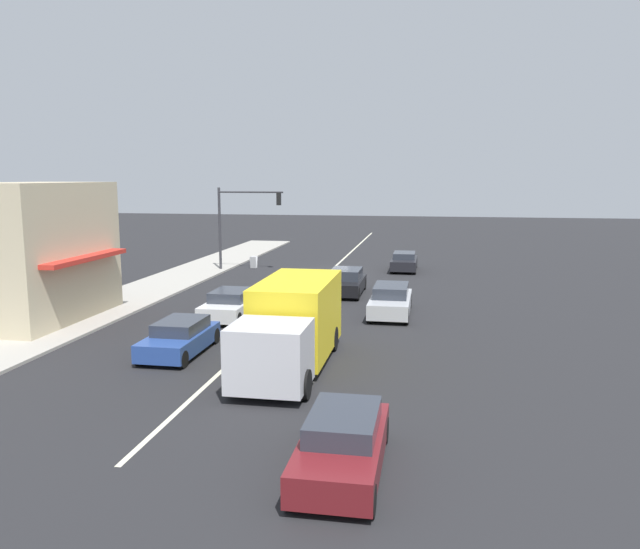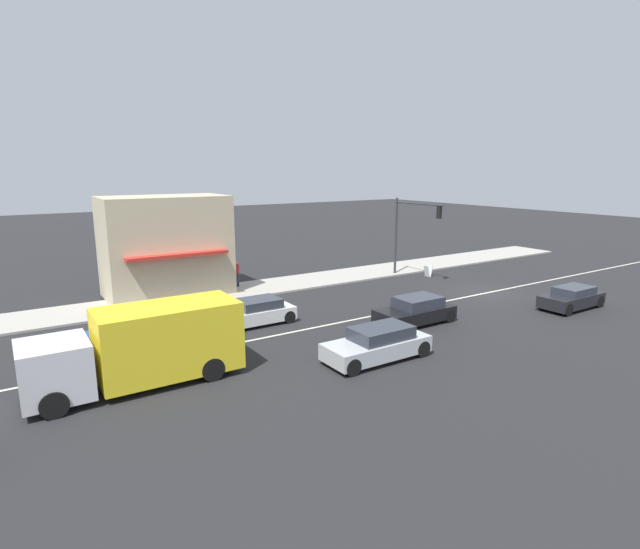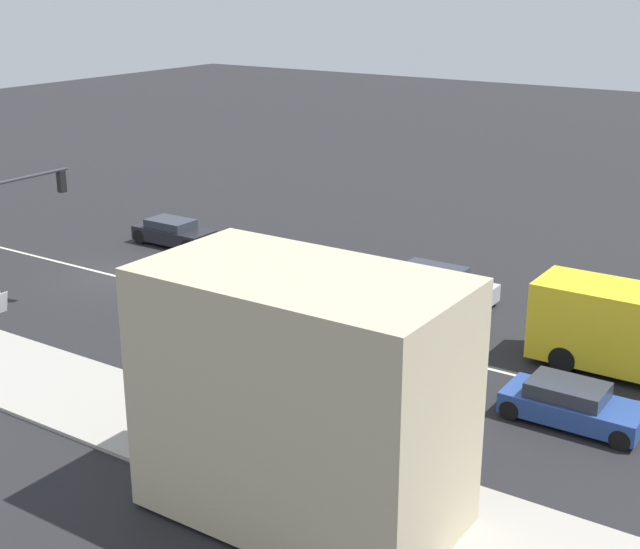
{
  "view_description": "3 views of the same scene",
  "coord_description": "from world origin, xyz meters",
  "px_view_note": "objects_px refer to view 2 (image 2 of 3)",
  "views": [
    {
      "loc": [
        -6.79,
        42.13,
        6.44
      ],
      "look_at": [
        -1.86,
        14.58,
        2.05
      ],
      "focal_mm": 35.0,
      "sensor_mm": 36.0,
      "label": 1
    },
    {
      "loc": [
        -20.19,
        25.91,
        7.82
      ],
      "look_at": [
        1.47,
        11.84,
        2.32
      ],
      "focal_mm": 28.0,
      "sensor_mm": 36.0,
      "label": 2
    },
    {
      "loc": [
        25.73,
        28.0,
        12.41
      ],
      "look_at": [
        0.11,
        10.94,
        2.11
      ],
      "focal_mm": 50.0,
      "sensor_mm": 36.0,
      "label": 3
    }
  ],
  "objects_px": {
    "warning_aframe_sign": "(428,271)",
    "coupe_blue": "(138,333)",
    "suv_black": "(416,311)",
    "sedan_silver": "(378,344)",
    "delivery_truck": "(144,346)",
    "sedan_dark": "(572,298)",
    "van_white": "(256,312)",
    "pedestrian": "(237,273)",
    "traffic_signal_main": "(410,225)"
  },
  "relations": [
    {
      "from": "warning_aframe_sign",
      "to": "sedan_dark",
      "type": "relative_size",
      "value": 0.21
    },
    {
      "from": "warning_aframe_sign",
      "to": "suv_black",
      "type": "xyz_separation_m",
      "value": [
        -7.82,
        8.74,
        0.24
      ]
    },
    {
      "from": "warning_aframe_sign",
      "to": "suv_black",
      "type": "relative_size",
      "value": 0.2
    },
    {
      "from": "pedestrian",
      "to": "delivery_truck",
      "type": "relative_size",
      "value": 0.23
    },
    {
      "from": "suv_black",
      "to": "sedan_silver",
      "type": "distance_m",
      "value": 5.57
    },
    {
      "from": "suv_black",
      "to": "warning_aframe_sign",
      "type": "bearing_deg",
      "value": -48.16
    },
    {
      "from": "warning_aframe_sign",
      "to": "sedan_silver",
      "type": "bearing_deg",
      "value": 128.1
    },
    {
      "from": "pedestrian",
      "to": "suv_black",
      "type": "height_order",
      "value": "pedestrian"
    },
    {
      "from": "pedestrian",
      "to": "delivery_truck",
      "type": "distance_m",
      "value": 15.1
    },
    {
      "from": "suv_black",
      "to": "pedestrian",
      "type": "bearing_deg",
      "value": 20.55
    },
    {
      "from": "traffic_signal_main",
      "to": "sedan_silver",
      "type": "distance_m",
      "value": 16.69
    },
    {
      "from": "warning_aframe_sign",
      "to": "coupe_blue",
      "type": "xyz_separation_m",
      "value": [
        -3.42,
        21.52,
        0.17
      ]
    },
    {
      "from": "sedan_silver",
      "to": "warning_aframe_sign",
      "type": "bearing_deg",
      "value": -51.9
    },
    {
      "from": "sedan_dark",
      "to": "warning_aframe_sign",
      "type": "bearing_deg",
      "value": 3.59
    },
    {
      "from": "traffic_signal_main",
      "to": "van_white",
      "type": "relative_size",
      "value": 1.44
    },
    {
      "from": "suv_black",
      "to": "sedan_silver",
      "type": "relative_size",
      "value": 0.91
    },
    {
      "from": "van_white",
      "to": "sedan_silver",
      "type": "xyz_separation_m",
      "value": [
        -7.2,
        -2.1,
        0.05
      ]
    },
    {
      "from": "delivery_truck",
      "to": "van_white",
      "type": "bearing_deg",
      "value": -56.34
    },
    {
      "from": "warning_aframe_sign",
      "to": "van_white",
      "type": "xyz_separation_m",
      "value": [
        -3.42,
        15.65,
        0.2
      ]
    },
    {
      "from": "pedestrian",
      "to": "van_white",
      "type": "relative_size",
      "value": 0.44
    },
    {
      "from": "warning_aframe_sign",
      "to": "coupe_blue",
      "type": "distance_m",
      "value": 21.79
    },
    {
      "from": "warning_aframe_sign",
      "to": "suv_black",
      "type": "height_order",
      "value": "suv_black"
    },
    {
      "from": "traffic_signal_main",
      "to": "van_white",
      "type": "height_order",
      "value": "traffic_signal_main"
    },
    {
      "from": "pedestrian",
      "to": "coupe_blue",
      "type": "xyz_separation_m",
      "value": [
        -7.73,
        8.23,
        -0.42
      ]
    },
    {
      "from": "delivery_truck",
      "to": "coupe_blue",
      "type": "relative_size",
      "value": 1.87
    },
    {
      "from": "traffic_signal_main",
      "to": "sedan_dark",
      "type": "xyz_separation_m",
      "value": [
        -11.12,
        -2.2,
        -3.28
      ]
    },
    {
      "from": "delivery_truck",
      "to": "warning_aframe_sign",
      "type": "bearing_deg",
      "value": -70.63
    },
    {
      "from": "traffic_signal_main",
      "to": "warning_aframe_sign",
      "type": "relative_size",
      "value": 6.69
    },
    {
      "from": "sedan_dark",
      "to": "van_white",
      "type": "bearing_deg",
      "value": 66.19
    },
    {
      "from": "traffic_signal_main",
      "to": "sedan_dark",
      "type": "relative_size",
      "value": 1.38
    },
    {
      "from": "delivery_truck",
      "to": "suv_black",
      "type": "xyz_separation_m",
      "value": [
        0.0,
        -13.52,
        -0.8
      ]
    },
    {
      "from": "sedan_silver",
      "to": "coupe_blue",
      "type": "xyz_separation_m",
      "value": [
        7.2,
        7.97,
        -0.08
      ]
    },
    {
      "from": "van_white",
      "to": "suv_black",
      "type": "distance_m",
      "value": 8.19
    },
    {
      "from": "pedestrian",
      "to": "coupe_blue",
      "type": "relative_size",
      "value": 0.43
    },
    {
      "from": "sedan_silver",
      "to": "coupe_blue",
      "type": "distance_m",
      "value": 10.74
    },
    {
      "from": "delivery_truck",
      "to": "coupe_blue",
      "type": "height_order",
      "value": "delivery_truck"
    },
    {
      "from": "traffic_signal_main",
      "to": "delivery_truck",
      "type": "distance_m",
      "value": 22.46
    },
    {
      "from": "suv_black",
      "to": "coupe_blue",
      "type": "xyz_separation_m",
      "value": [
        4.4,
        12.78,
        -0.06
      ]
    },
    {
      "from": "delivery_truck",
      "to": "coupe_blue",
      "type": "distance_m",
      "value": 4.55
    },
    {
      "from": "traffic_signal_main",
      "to": "sedan_dark",
      "type": "distance_m",
      "value": 11.8
    },
    {
      "from": "van_white",
      "to": "suv_black",
      "type": "xyz_separation_m",
      "value": [
        -4.4,
        -6.91,
        0.04
      ]
    },
    {
      "from": "suv_black",
      "to": "sedan_silver",
      "type": "bearing_deg",
      "value": 120.19
    },
    {
      "from": "warning_aframe_sign",
      "to": "sedan_dark",
      "type": "bearing_deg",
      "value": -176.41
    },
    {
      "from": "pedestrian",
      "to": "suv_black",
      "type": "bearing_deg",
      "value": -159.45
    },
    {
      "from": "pedestrian",
      "to": "warning_aframe_sign",
      "type": "height_order",
      "value": "pedestrian"
    },
    {
      "from": "pedestrian",
      "to": "warning_aframe_sign",
      "type": "bearing_deg",
      "value": -107.98
    },
    {
      "from": "pedestrian",
      "to": "sedan_silver",
      "type": "xyz_separation_m",
      "value": [
        -14.93,
        0.26,
        -0.35
      ]
    },
    {
      "from": "traffic_signal_main",
      "to": "warning_aframe_sign",
      "type": "xyz_separation_m",
      "value": [
        -0.5,
        -1.53,
        -3.47
      ]
    },
    {
      "from": "delivery_truck",
      "to": "van_white",
      "type": "height_order",
      "value": "delivery_truck"
    },
    {
      "from": "warning_aframe_sign",
      "to": "van_white",
      "type": "distance_m",
      "value": 16.02
    }
  ]
}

